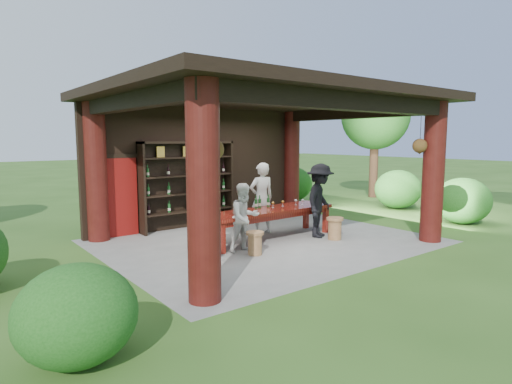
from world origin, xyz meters
TOP-DOWN VIEW (x-y plane):
  - ground at (0.00, 0.00)m, footprint 90.00×90.00m
  - pavilion at (-0.01, 0.43)m, footprint 7.50×6.00m
  - wine_shelf at (-0.75, 2.45)m, footprint 2.70×0.41m
  - tasting_table at (0.18, 0.10)m, footprint 3.58×1.02m
  - stool_near_left at (-0.96, -0.80)m, footprint 0.38×0.38m
  - stool_near_right at (1.43, -0.89)m, footprint 0.41×0.41m
  - stool_far_left at (-2.06, -0.71)m, footprint 0.33×0.33m
  - host at (0.45, 0.75)m, footprint 0.74×0.56m
  - guest_woman at (-0.97, -0.46)m, footprint 0.74×0.59m
  - guest_man at (1.34, -0.47)m, footprint 1.37×1.15m
  - table_bottles at (0.16, 0.38)m, footprint 0.46×0.10m
  - table_glasses at (0.88, 0.18)m, footprint 0.97×0.21m
  - napkin_basket at (-0.79, -0.02)m, footprint 0.27×0.19m
  - shrubs at (2.03, 0.52)m, footprint 14.48×9.13m
  - trees at (3.00, 1.45)m, footprint 20.57×11.66m

SIDE VIEW (x-z plane):
  - ground at x=0.00m, z-range 0.00..0.00m
  - stool_far_left at x=-2.06m, z-range 0.01..0.44m
  - stool_near_left at x=-0.96m, z-range 0.01..0.51m
  - stool_near_right at x=1.43m, z-range 0.02..0.56m
  - shrubs at x=2.03m, z-range -0.12..1.24m
  - tasting_table at x=0.18m, z-range 0.26..1.01m
  - guest_woman at x=-0.97m, z-range 0.00..1.50m
  - napkin_basket at x=-0.79m, z-range 0.75..0.89m
  - table_glasses at x=0.88m, z-range 0.75..0.90m
  - table_bottles at x=0.16m, z-range 0.75..1.06m
  - host at x=0.45m, z-range 0.00..1.84m
  - guest_man at x=1.34m, z-range 0.00..1.84m
  - wine_shelf at x=-0.75m, z-range 0.00..2.38m
  - pavilion at x=-0.01m, z-range 0.33..3.93m
  - trees at x=3.00m, z-range 0.97..5.77m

